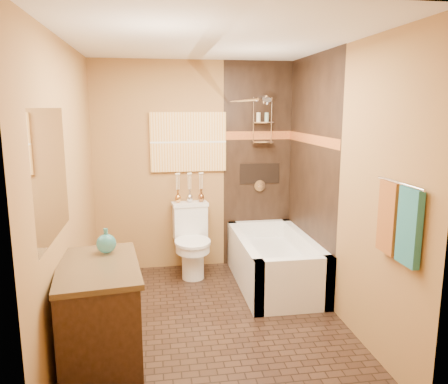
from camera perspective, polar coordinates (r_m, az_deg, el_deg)
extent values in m
plane|color=black|center=(4.23, -1.58, -16.50)|extent=(3.00, 3.00, 0.00)
cube|color=olive|center=(3.86, -19.65, -0.17)|extent=(0.02, 3.00, 2.50)
cube|color=olive|center=(4.15, 14.99, 0.84)|extent=(0.02, 3.00, 2.50)
cube|color=olive|center=(5.29, -3.81, 3.32)|extent=(2.40, 0.02, 2.50)
cube|color=olive|center=(2.38, 3.07, -6.20)|extent=(2.40, 0.02, 2.50)
plane|color=silver|center=(3.79, -1.79, 19.26)|extent=(3.00, 3.00, 0.00)
cube|color=black|center=(5.41, 4.42, 3.48)|extent=(0.85, 0.01, 2.50)
cube|color=black|center=(4.83, 11.25, 2.39)|extent=(0.01, 1.50, 2.50)
cube|color=#9C3B1C|center=(5.36, 4.50, 7.38)|extent=(0.85, 0.01, 0.10)
cube|color=#9C3B1C|center=(4.78, 11.30, 6.78)|extent=(0.01, 1.50, 0.10)
cube|color=black|center=(5.42, 4.67, 2.42)|extent=(0.50, 0.01, 0.25)
cylinder|color=silver|center=(5.24, 5.19, 12.32)|extent=(0.02, 0.26, 0.02)
cylinder|color=silver|center=(5.09, 5.60, 11.79)|extent=(0.11, 0.11, 0.09)
cylinder|color=silver|center=(5.43, 4.69, 0.83)|extent=(0.14, 0.02, 0.14)
cylinder|color=silver|center=(4.56, 2.09, 11.81)|extent=(0.03, 1.55, 0.03)
cylinder|color=silver|center=(3.18, 22.03, 1.06)|extent=(0.02, 0.55, 0.02)
cube|color=#226C71|center=(3.13, 23.05, -4.23)|extent=(0.05, 0.22, 0.52)
cube|color=brown|center=(3.34, 20.70, -3.12)|extent=(0.05, 0.22, 0.52)
cube|color=gold|center=(5.23, -4.69, 6.52)|extent=(0.90, 0.04, 0.70)
cube|color=white|center=(3.23, -21.62, 2.14)|extent=(0.01, 1.00, 0.90)
cube|color=white|center=(4.33, 9.11, -11.99)|extent=(0.80, 0.10, 0.55)
cube|color=white|center=(5.59, 4.61, -6.53)|extent=(0.80, 0.10, 0.55)
cube|color=white|center=(4.87, 2.53, -9.19)|extent=(0.10, 1.50, 0.55)
cube|color=white|center=(5.05, 10.43, -8.62)|extent=(0.10, 1.50, 0.55)
cube|color=white|center=(4.98, 6.53, -10.00)|extent=(0.64, 1.34, 0.35)
cube|color=white|center=(5.31, -4.45, -3.92)|extent=(0.42, 0.22, 0.40)
cube|color=white|center=(5.25, -4.49, -1.58)|extent=(0.44, 0.24, 0.04)
cylinder|color=white|center=(5.12, -4.09, -9.05)|extent=(0.25, 0.25, 0.40)
cylinder|color=white|center=(5.06, -4.11, -7.14)|extent=(0.39, 0.39, 0.11)
cylinder|color=white|center=(5.05, -4.12, -6.52)|extent=(0.41, 0.41, 0.03)
cube|color=black|center=(3.51, -15.95, -15.77)|extent=(0.65, 0.95, 0.79)
cube|color=black|center=(3.35, -16.16, -9.38)|extent=(0.69, 1.01, 0.04)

